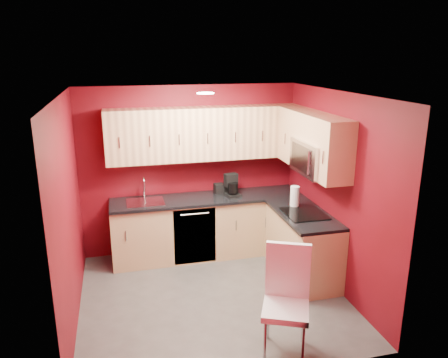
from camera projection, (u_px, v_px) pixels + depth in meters
name	position (u px, v px, depth m)	size (l,w,h in m)	color
floor	(213.00, 296.00, 5.46)	(3.20, 3.20, 0.00)	#4E4B49
ceiling	(211.00, 94.00, 4.77)	(3.20, 3.20, 0.00)	white
wall_back	(190.00, 170.00, 6.51)	(3.20, 3.20, 0.00)	maroon
wall_front	(250.00, 258.00, 3.72)	(3.20, 3.20, 0.00)	maroon
wall_left	(68.00, 214.00, 4.74)	(3.00, 3.00, 0.00)	maroon
wall_right	(336.00, 192.00, 5.49)	(3.00, 3.00, 0.00)	maroon
base_cabinets_back	(208.00, 227.00, 6.51)	(2.80, 0.60, 0.87)	tan
base_cabinets_right	(302.00, 246.00, 5.88)	(0.60, 1.30, 0.87)	tan
countertop_back	(208.00, 198.00, 6.37)	(2.80, 0.63, 0.04)	black
countertop_right	(303.00, 214.00, 5.73)	(0.63, 1.27, 0.04)	black
upper_cabinets_back	(205.00, 133.00, 6.24)	(2.80, 0.35, 0.75)	#E2B480
upper_cabinets_right	(311.00, 136.00, 5.68)	(0.35, 1.55, 0.75)	#E2B480
microwave	(316.00, 158.00, 5.51)	(0.42, 0.76, 0.42)	silver
cooktop	(304.00, 214.00, 5.69)	(0.50, 0.55, 0.01)	black
sink	(145.00, 199.00, 6.16)	(0.52, 0.42, 0.35)	silver
dishwasher_front	(195.00, 236.00, 6.18)	(0.60, 0.02, 0.82)	black
downlight	(205.00, 93.00, 5.05)	(0.20, 0.20, 0.01)	white
coffee_maker	(233.00, 185.00, 6.38)	(0.19, 0.26, 0.32)	black
napkin_holder	(219.00, 189.00, 6.51)	(0.14, 0.14, 0.15)	black
paper_towel	(295.00, 197.00, 5.93)	(0.16, 0.16, 0.29)	silver
dining_chair	(286.00, 303.00, 4.30)	(0.45, 0.47, 1.11)	white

